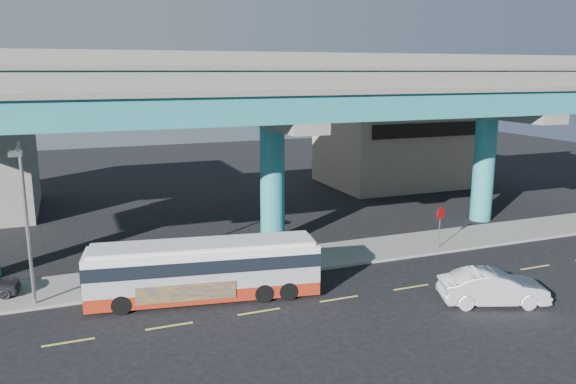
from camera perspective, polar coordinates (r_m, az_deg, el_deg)
name	(u,v)px	position (r m, az deg, el deg)	size (l,w,h in m)	color
ground	(336,297)	(27.42, 4.93, -10.54)	(120.00, 120.00, 0.00)	black
sidewalk	(294,260)	(32.09, 0.57, -6.90)	(70.00, 4.00, 0.15)	gray
lane_markings	(339,299)	(27.18, 5.21, -10.75)	(58.00, 0.12, 0.01)	#D8C64C
viaduct	(271,96)	(33.72, -1.71, 9.76)	(52.00, 12.40, 11.70)	teal
building_beige	(401,147)	(54.68, 11.37, 4.54)	(14.00, 10.23, 7.00)	tan
transit_bus	(204,268)	(26.87, -8.48, -7.66)	(10.98, 4.01, 2.76)	maroon
sedan	(493,287)	(27.91, 20.10, -9.09)	(5.14, 3.25, 1.60)	silver
street_lamp	(24,203)	(26.75, -25.26, -1.00)	(0.50, 2.44, 7.45)	gray
stop_sign	(440,219)	(34.66, 15.21, -2.63)	(0.73, 0.27, 2.52)	gray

